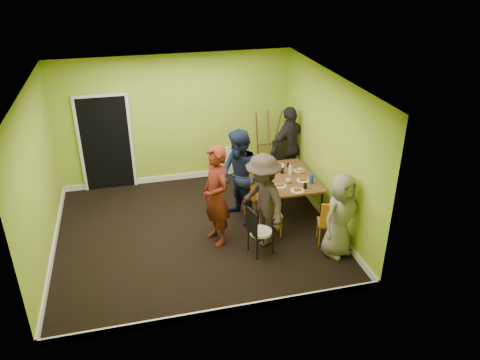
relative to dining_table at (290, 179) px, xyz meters
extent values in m
plane|color=black|center=(-1.92, -0.35, -0.70)|extent=(5.00, 5.00, 0.00)
cube|color=#8DAE2C|center=(-1.92, 1.90, 0.70)|extent=(5.00, 0.04, 2.80)
cube|color=#8DAE2C|center=(-1.92, -2.60, 0.70)|extent=(5.00, 0.04, 2.80)
cube|color=#8DAE2C|center=(-4.42, -0.35, 0.70)|extent=(0.04, 4.50, 2.80)
cube|color=#8DAE2C|center=(0.58, -0.35, 0.70)|extent=(0.04, 4.50, 2.80)
cube|color=white|center=(-1.92, -0.35, 2.10)|extent=(5.00, 4.50, 0.04)
cube|color=black|center=(-3.42, 1.87, 0.32)|extent=(1.00, 0.05, 2.04)
cube|color=white|center=(-0.62, 1.87, -0.30)|extent=(0.50, 0.04, 0.55)
cylinder|color=black|center=(-0.39, -0.69, -0.34)|extent=(0.04, 0.04, 0.71)
cylinder|color=black|center=(0.39, -0.69, -0.34)|extent=(0.04, 0.04, 0.71)
cylinder|color=black|center=(-0.39, 0.69, -0.34)|extent=(0.04, 0.04, 0.71)
cylinder|color=black|center=(0.39, 0.69, -0.34)|extent=(0.04, 0.04, 0.71)
cube|color=brown|center=(0.00, 0.00, 0.03)|extent=(0.90, 1.50, 0.04)
cylinder|color=orange|center=(-0.89, 0.02, -0.45)|extent=(0.03, 0.03, 0.49)
cylinder|color=orange|center=(-0.79, -0.34, -0.45)|extent=(0.03, 0.03, 0.49)
cylinder|color=orange|center=(-0.54, 0.12, -0.45)|extent=(0.03, 0.03, 0.49)
cylinder|color=orange|center=(-0.44, -0.24, -0.45)|extent=(0.03, 0.03, 0.49)
cube|color=brown|center=(-0.66, -0.11, -0.21)|extent=(0.54, 0.54, 0.04)
cube|color=orange|center=(-0.86, -0.16, 0.09)|extent=(0.14, 0.41, 0.54)
cylinder|color=orange|center=(-0.76, -0.56, -0.49)|extent=(0.02, 0.02, 0.42)
cylinder|color=orange|center=(-0.78, -0.88, -0.49)|extent=(0.02, 0.02, 0.42)
cylinder|color=orange|center=(-0.45, -0.58, -0.49)|extent=(0.02, 0.02, 0.42)
cylinder|color=orange|center=(-0.46, -0.89, -0.49)|extent=(0.02, 0.02, 0.42)
cube|color=brown|center=(-0.61, -0.73, -0.28)|extent=(0.39, 0.39, 0.04)
cube|color=orange|center=(-0.79, -0.72, -0.02)|extent=(0.04, 0.36, 0.47)
cylinder|color=orange|center=(0.38, 0.96, -0.45)|extent=(0.03, 0.03, 0.50)
cylinder|color=orange|center=(0.03, 0.82, -0.45)|extent=(0.03, 0.03, 0.50)
cylinder|color=orange|center=(0.52, 0.61, -0.45)|extent=(0.03, 0.03, 0.50)
cylinder|color=orange|center=(0.17, 0.47, -0.45)|extent=(0.03, 0.03, 0.50)
cube|color=brown|center=(0.28, 0.72, -0.20)|extent=(0.58, 0.58, 0.04)
cube|color=orange|center=(0.20, 0.91, 0.10)|extent=(0.40, 0.19, 0.55)
cylinder|color=orange|center=(0.09, -1.35, -0.49)|extent=(0.02, 0.02, 0.41)
cylinder|color=orange|center=(0.38, -1.44, -0.49)|extent=(0.02, 0.02, 0.41)
cylinder|color=orange|center=(0.18, -1.06, -0.49)|extent=(0.02, 0.02, 0.41)
cylinder|color=orange|center=(0.47, -1.15, -0.49)|extent=(0.02, 0.02, 0.41)
cube|color=brown|center=(0.28, -1.25, -0.29)|extent=(0.45, 0.45, 0.04)
cube|color=orange|center=(0.23, -1.41, -0.05)|extent=(0.34, 0.12, 0.45)
cylinder|color=black|center=(-1.14, -1.14, -0.49)|extent=(0.02, 0.02, 0.41)
cylinder|color=black|center=(-1.06, -1.44, -0.49)|extent=(0.02, 0.02, 0.41)
cylinder|color=black|center=(-0.84, -1.06, -0.49)|extent=(0.02, 0.02, 0.41)
cylinder|color=black|center=(-0.76, -1.36, -0.49)|extent=(0.02, 0.02, 0.41)
cylinder|color=white|center=(-0.95, -1.25, -0.28)|extent=(0.38, 0.38, 0.05)
cube|color=black|center=(-1.12, -1.29, -0.04)|extent=(0.11, 0.34, 0.45)
cylinder|color=brown|center=(-0.15, 1.74, 0.08)|extent=(0.22, 0.36, 1.55)
cylinder|color=brown|center=(0.24, 1.74, 0.08)|extent=(0.22, 0.36, 1.55)
cylinder|color=brown|center=(0.05, 1.52, 0.08)|extent=(0.03, 0.35, 1.52)
cube|color=brown|center=(0.05, 1.70, 0.03)|extent=(0.42, 0.04, 0.04)
cylinder|color=white|center=(-0.33, 0.34, 0.06)|extent=(0.26, 0.26, 0.01)
cylinder|color=white|center=(-0.32, -0.35, 0.06)|extent=(0.23, 0.23, 0.01)
cylinder|color=white|center=(-0.08, 0.50, 0.06)|extent=(0.25, 0.25, 0.01)
cylinder|color=white|center=(-0.07, -0.60, 0.06)|extent=(0.25, 0.25, 0.01)
cylinder|color=white|center=(0.25, 0.18, 0.06)|extent=(0.22, 0.22, 0.01)
cylinder|color=white|center=(0.17, -0.25, 0.06)|extent=(0.23, 0.23, 0.01)
cylinder|color=white|center=(0.04, 0.09, 0.16)|extent=(0.07, 0.07, 0.21)
cylinder|color=#173FB1|center=(0.29, -0.39, 0.15)|extent=(0.08, 0.08, 0.18)
cylinder|color=orange|center=(-0.01, 0.13, 0.09)|extent=(0.03, 0.03, 0.07)
cylinder|color=black|center=(-0.11, 0.16, 0.11)|extent=(0.07, 0.07, 0.10)
cylinder|color=black|center=(0.11, 0.41, 0.10)|extent=(0.06, 0.06, 0.08)
cylinder|color=black|center=(0.10, -0.55, 0.11)|extent=(0.07, 0.07, 0.11)
imported|color=white|center=(-0.13, -0.26, 0.10)|extent=(0.11, 0.11, 0.08)
imported|color=white|center=(0.22, 0.08, 0.10)|extent=(0.10, 0.10, 0.10)
imported|color=#5A190F|center=(-1.60, -0.72, 0.21)|extent=(0.62, 0.76, 1.82)
imported|color=#141C34|center=(-1.04, -0.14, 0.21)|extent=(0.96, 1.07, 1.82)
imported|color=#332722|center=(-0.83, -0.95, 0.15)|extent=(0.91, 1.22, 1.69)
imported|color=black|center=(0.36, 1.06, 0.20)|extent=(1.13, 0.83, 1.78)
imported|color=gray|center=(0.32, -1.59, 0.05)|extent=(0.86, 0.72, 1.49)
camera|label=1|loc=(-2.91, -7.61, 4.06)|focal=35.00mm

